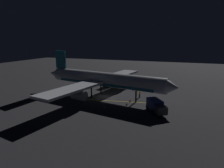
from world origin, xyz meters
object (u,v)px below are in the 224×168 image
at_px(baggage_truck, 156,106).
at_px(traffic_cone_under_wing, 133,90).
at_px(catering_truck, 110,82).
at_px(traffic_cone_near_right, 104,107).
at_px(airliner, 102,80).
at_px(traffic_cone_near_left, 127,104).
at_px(ground_crew_worker, 140,94).
at_px(traffic_cone_far, 130,100).

xyz_separation_m(baggage_truck, traffic_cone_under_wing, (-15.14, -8.66, -1.00)).
height_order(catering_truck, traffic_cone_under_wing, catering_truck).
xyz_separation_m(baggage_truck, traffic_cone_near_right, (1.43, -10.58, -1.00)).
distance_m(airliner, traffic_cone_near_left, 9.72).
relative_size(ground_crew_worker, traffic_cone_under_wing, 3.16).
relative_size(ground_crew_worker, traffic_cone_near_left, 3.16).
distance_m(baggage_truck, traffic_cone_far, 8.39).
relative_size(airliner, traffic_cone_under_wing, 68.68).
height_order(catering_truck, ground_crew_worker, catering_truck).
bearing_deg(traffic_cone_near_left, ground_crew_worker, 169.09).
distance_m(ground_crew_worker, traffic_cone_under_wing, 7.00).
bearing_deg(catering_truck, traffic_cone_near_right, 17.67).
bearing_deg(traffic_cone_near_left, catering_truck, -147.64).
xyz_separation_m(catering_truck, traffic_cone_near_left, (16.14, 10.22, -1.01)).
distance_m(airliner, traffic_cone_under_wing, 11.16).
xyz_separation_m(airliner, traffic_cone_near_left, (4.22, 7.74, -4.11)).
bearing_deg(airliner, ground_crew_worker, 105.26).
bearing_deg(baggage_truck, traffic_cone_far, -126.84).
bearing_deg(ground_crew_worker, traffic_cone_under_wing, -152.09).
bearing_deg(ground_crew_worker, traffic_cone_near_right, -26.47).
bearing_deg(airliner, traffic_cone_near_left, 61.38).
bearing_deg(traffic_cone_far, traffic_cone_under_wing, -168.88).
bearing_deg(catering_truck, ground_crew_worker, 50.61).
relative_size(catering_truck, traffic_cone_under_wing, 12.31).
xyz_separation_m(baggage_truck, ground_crew_worker, (-8.98, -5.39, -0.37)).
distance_m(baggage_truck, catering_truck, 25.01).
bearing_deg(traffic_cone_far, catering_truck, -142.69).
height_order(airliner, ground_crew_worker, airliner).
relative_size(traffic_cone_near_left, traffic_cone_under_wing, 1.00).
distance_m(baggage_truck, traffic_cone_under_wing, 17.47).
height_order(traffic_cone_under_wing, traffic_cone_far, same).
distance_m(ground_crew_worker, traffic_cone_near_right, 11.65).
height_order(traffic_cone_near_right, traffic_cone_under_wing, same).
distance_m(baggage_truck, ground_crew_worker, 10.48).
distance_m(traffic_cone_near_right, traffic_cone_far, 7.52).
bearing_deg(catering_truck, airliner, 11.79).
distance_m(baggage_truck, traffic_cone_near_left, 7.14).
xyz_separation_m(baggage_truck, traffic_cone_far, (-4.99, -6.66, -1.00)).
xyz_separation_m(airliner, catering_truck, (-11.91, -2.49, -3.10)).
height_order(catering_truck, traffic_cone_far, catering_truck).
bearing_deg(baggage_truck, ground_crew_worker, -149.01).
bearing_deg(ground_crew_worker, traffic_cone_near_left, -10.91).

